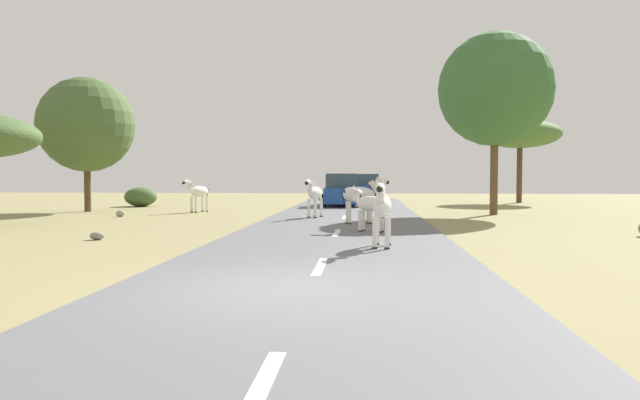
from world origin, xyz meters
name	(u,v)px	position (x,y,z in m)	size (l,w,h in m)	color
ground_plane	(279,291)	(0.00, 0.00, 0.00)	(90.00, 90.00, 0.00)	#8E8456
road	(309,290)	(0.45, 0.00, 0.03)	(6.00, 64.00, 0.05)	slate
lane_markings	(302,304)	(0.45, -1.00, 0.05)	(0.16, 56.00, 0.01)	silver
zebra_0	(314,194)	(-0.72, 13.82, 0.98)	(0.70, 1.62, 1.56)	silver
zebra_1	(369,204)	(1.36, 8.37, 0.86)	(1.35, 0.81, 1.36)	silver
zebra_2	(198,192)	(-6.41, 17.28, 0.93)	(1.00, 1.54, 1.56)	silver
zebra_3	(362,195)	(1.13, 11.16, 1.02)	(1.68, 0.77, 1.62)	silver
zebra_4	(382,207)	(1.63, 4.78, 0.98)	(0.52, 1.66, 1.56)	silver
car_0	(342,191)	(-0.02, 22.44, 0.85)	(2.13, 4.40, 1.74)	#1E479E
car_1	(366,188)	(1.30, 29.67, 0.85)	(2.06, 4.36, 1.74)	#1E479E
tree_1	(86,125)	(-11.68, 17.34, 4.04)	(4.38, 4.38, 6.23)	#4C3823
tree_2	(495,90)	(6.78, 16.73, 5.36)	(4.84, 4.84, 7.79)	brown
tree_3	(520,134)	(10.70, 27.53, 4.20)	(4.88, 4.88, 5.08)	#4C3823
bush_0	(141,197)	(-10.96, 21.81, 0.52)	(1.74, 1.57, 1.04)	#425B2D
rock_1	(97,236)	(-5.79, 6.18, 0.11)	(0.38, 0.30, 0.21)	gray
rock_3	(120,213)	(-8.77, 14.30, 0.13)	(0.36, 0.28, 0.26)	gray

